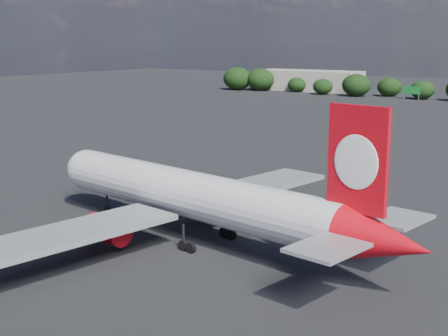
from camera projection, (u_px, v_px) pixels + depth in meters
The scene contains 4 objects.
ground at pixel (302, 157), 108.54m from camera, with size 500.00×500.00×0.00m, color black.
qantas_airliner at pixel (202, 199), 61.44m from camera, with size 46.09×43.98×15.06m.
terminal_building at pixel (308, 80), 250.48m from camera, with size 42.00×16.00×8.00m.
highway_sign at pixel (412, 90), 211.85m from camera, with size 6.00×0.30×4.50m.
Camera 1 is at (48.55, -36.01, 19.92)m, focal length 50.00 mm.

